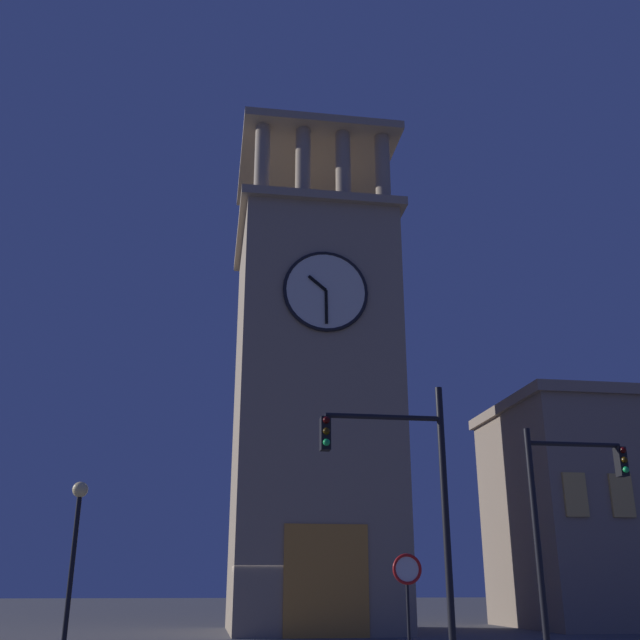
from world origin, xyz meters
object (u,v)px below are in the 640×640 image
Objects in this scene: clocktower at (312,404)px; traffic_signal_mid at (407,485)px; street_lamp at (76,530)px; traffic_signal_near at (565,505)px; no_horn_sign at (407,577)px.

traffic_signal_mid is (0.13, 16.40, -5.74)m from clocktower.
clocktower is 14.75m from street_lamp.
traffic_signal_mid is (4.49, 1.61, 0.21)m from traffic_signal_near.
traffic_signal_mid is at bearing 89.53° from clocktower.
traffic_signal_mid is 1.35× the size of street_lamp.
clocktower is 14.98m from no_horn_sign.
traffic_signal_near is at bearing 106.43° from clocktower.
clocktower is 4.42× the size of traffic_signal_near.
traffic_signal_mid is 2.39× the size of no_horn_sign.
street_lamp is at bearing -14.79° from no_horn_sign.
traffic_signal_near is at bearing -160.29° from traffic_signal_mid.
traffic_signal_near is 4.78m from traffic_signal_mid.
clocktower is at bearing -127.52° from street_lamp.
traffic_signal_near is at bearing 161.21° from street_lamp.
clocktower is 5.41× the size of street_lamp.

